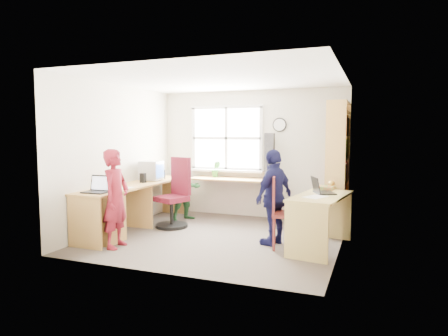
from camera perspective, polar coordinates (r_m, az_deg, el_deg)
name	(u,v)px	position (r m, az deg, el deg)	size (l,w,h in m)	color
room	(221,158)	(6.12, -0.42, 1.44)	(3.64, 3.44, 2.44)	#4C433C
l_desk	(135,206)	(6.48, -12.64, -5.27)	(2.38, 2.95, 0.75)	tan
right_desk	(321,210)	(5.68, 13.64, -5.82)	(0.79, 1.38, 0.75)	tan
bookshelf	(338,169)	(6.82, 15.95, -0.20)	(0.30, 1.02, 2.10)	tan
swivel_chair	(175,197)	(6.88, -6.98, -4.14)	(0.71, 0.71, 1.18)	black
wooden_chair	(282,209)	(5.62, 8.34, -5.83)	(0.52, 0.52, 1.01)	maroon
crt_monitor	(151,171)	(7.26, -10.34, -0.38)	(0.37, 0.33, 0.35)	#ABAAAF
laptop_left	(98,188)	(6.01, -17.56, -2.80)	(0.36, 0.30, 0.24)	black
laptop_right	(321,190)	(5.78, 13.68, -3.01)	(0.40, 0.43, 0.24)	black
speaker_a	(143,178)	(6.96, -11.49, -1.40)	(0.09, 0.09, 0.17)	black
speaker_b	(162,174)	(7.47, -8.86, -0.91)	(0.11, 0.11, 0.17)	black
cd_tower	(269,156)	(7.34, 6.52, 1.68)	(0.18, 0.16, 0.85)	black
game_box	(324,188)	(6.18, 14.11, -2.78)	(0.31, 0.31, 0.05)	red
paper_a	(125,188)	(6.36, -14.01, -2.78)	(0.21, 0.29, 0.00)	white
paper_b	(315,197)	(5.46, 12.92, -4.04)	(0.34, 0.39, 0.00)	white
potted_plant	(216,169)	(7.67, -1.16, -0.17)	(0.17, 0.14, 0.31)	#33772F
person_red	(116,199)	(5.76, -15.20, -4.24)	(0.50, 0.33, 1.38)	maroon
person_green	(186,189)	(7.36, -5.39, -3.01)	(0.56, 0.43, 1.15)	#296835
person_navy	(274,197)	(5.76, 7.18, -4.15)	(0.80, 0.33, 1.37)	#151643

